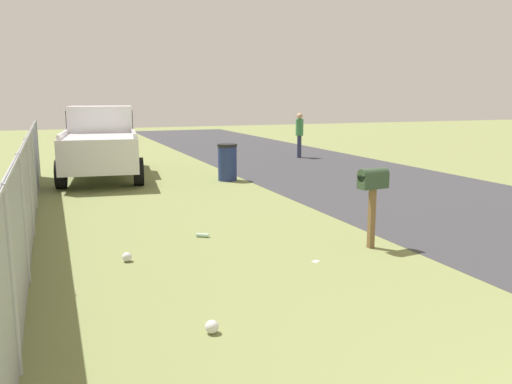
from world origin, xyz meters
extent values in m
cube|color=brown|center=(6.29, -1.09, 0.48)|extent=(0.09, 0.09, 0.97)
cube|color=#334C33|center=(6.29, -1.09, 1.08)|extent=(0.25, 0.50, 0.22)
cylinder|color=#334C33|center=(6.29, -1.09, 1.19)|extent=(0.25, 0.50, 0.20)
cube|color=red|center=(6.40, -1.09, 1.14)|extent=(0.02, 0.04, 0.18)
cube|color=silver|center=(15.56, 2.19, 0.88)|extent=(5.71, 2.64, 0.90)
cube|color=silver|center=(16.22, 2.11, 1.71)|extent=(2.08, 2.04, 0.76)
cube|color=black|center=(16.22, 2.11, 1.71)|extent=(2.03, 2.07, 0.53)
cube|color=silver|center=(14.47, 3.24, 1.39)|extent=(2.85, 0.42, 0.12)
cube|color=silver|center=(14.25, 1.42, 1.39)|extent=(2.85, 0.42, 0.12)
cylinder|color=black|center=(17.48, 2.95, 0.38)|extent=(0.79, 0.35, 0.76)
cylinder|color=black|center=(17.24, 0.98, 0.38)|extent=(0.79, 0.35, 0.76)
cylinder|color=black|center=(13.88, 3.39, 0.38)|extent=(0.79, 0.35, 0.76)
cylinder|color=black|center=(13.64, 1.42, 0.38)|extent=(0.79, 0.35, 0.76)
cylinder|color=navy|center=(13.55, -1.09, 0.49)|extent=(0.54, 0.54, 0.97)
cylinder|color=black|center=(13.55, -1.09, 1.01)|extent=(0.56, 0.56, 0.08)
cylinder|color=#2D3351|center=(17.94, -5.54, 0.43)|extent=(0.14, 0.14, 0.86)
cylinder|color=#2D3351|center=(17.83, -5.45, 0.43)|extent=(0.14, 0.14, 0.86)
cylinder|color=#3F8C4C|center=(17.89, -5.50, 1.19)|extent=(0.30, 0.30, 0.65)
sphere|color=tan|center=(17.89, -5.50, 1.63)|extent=(0.23, 0.23, 0.23)
cylinder|color=#3F8C4C|center=(18.05, -5.62, 1.22)|extent=(0.09, 0.18, 0.59)
cylinder|color=#3F8C4C|center=(17.73, -5.37, 1.22)|extent=(0.09, 0.18, 0.59)
cylinder|color=#9EA3A8|center=(4.11, 3.96, 0.85)|extent=(0.07, 0.07, 1.69)
cylinder|color=#9EA3A8|center=(6.55, 3.96, 0.85)|extent=(0.07, 0.07, 1.69)
cylinder|color=#9EA3A8|center=(8.99, 3.96, 0.85)|extent=(0.07, 0.07, 1.69)
cylinder|color=#9EA3A8|center=(11.43, 3.96, 0.85)|extent=(0.07, 0.07, 1.69)
cylinder|color=#9EA3A8|center=(13.87, 3.96, 0.85)|extent=(0.07, 0.07, 1.69)
cylinder|color=#9EA3A8|center=(16.31, 3.96, 0.85)|extent=(0.07, 0.07, 1.69)
cube|color=#9EA3A8|center=(7.77, 3.96, 1.66)|extent=(17.07, 0.04, 0.04)
cube|color=gray|center=(7.77, 3.96, 0.85)|extent=(17.07, 0.01, 1.69)
cube|color=silver|center=(5.98, 0.06, 0.00)|extent=(0.14, 0.15, 0.01)
sphere|color=silver|center=(6.99, 2.64, 0.07)|extent=(0.14, 0.14, 0.14)
sphere|color=silver|center=(4.27, 2.16, 0.07)|extent=(0.14, 0.14, 0.14)
cylinder|color=#B2D8BF|center=(7.89, 1.24, 0.04)|extent=(0.18, 0.22, 0.07)
camera|label=1|loc=(-0.54, 3.56, 2.40)|focal=36.61mm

